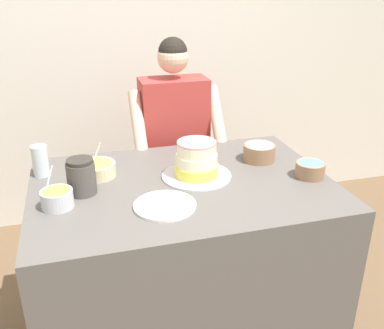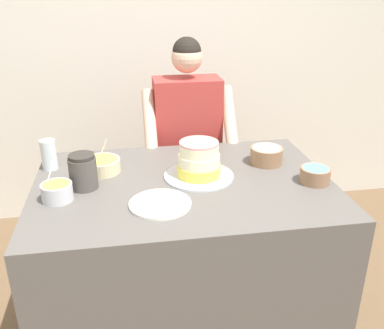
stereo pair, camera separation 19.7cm
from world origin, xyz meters
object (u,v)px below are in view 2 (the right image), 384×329
Objects in this scene: frosting_bowl_blue at (315,174)px; drinking_glass at (49,155)px; person_baker at (188,139)px; cake at (199,162)px; frosting_bowl_white at (266,155)px; stoneware_jar at (83,172)px; ceramic_plate at (160,204)px; frosting_bowl_yellow at (102,165)px; frosting_bowl_olive at (57,191)px.

drinking_glass is (-1.27, 0.37, 0.04)m from frosting_bowl_blue.
person_baker is 0.94m from frosting_bowl_blue.
frosting_bowl_white is (0.38, 0.11, -0.03)m from cake.
stoneware_jar is at bearing -171.33° from frosting_bowl_white.
cake is at bearing 49.99° from ceramic_plate.
cake is 0.34m from ceramic_plate.
ceramic_plate is (-0.60, -0.37, -0.04)m from frosting_bowl_white.
frosting_bowl_yellow is 0.70× the size of ceramic_plate.
stoneware_jar is (-1.08, 0.12, 0.04)m from frosting_bowl_blue.
frosting_bowl_olive is 0.33m from frosting_bowl_yellow.
frosting_bowl_yellow is at bearing 66.26° from stoneware_jar.
frosting_bowl_yellow is 0.85m from frosting_bowl_white.
stoneware_jar is at bearing -113.74° from frosting_bowl_yellow.
person_baker is 0.66m from cake.
frosting_bowl_olive is at bearing -123.59° from frosting_bowl_yellow.
stoneware_jar is at bearing 145.74° from ceramic_plate.
frosting_bowl_white reaches higher than frosting_bowl_blue.
person_baker is at bearing 44.63° from frosting_bowl_yellow.
frosting_bowl_olive is at bearing 179.32° from frosting_bowl_blue.
stoneware_jar is at bearing -131.01° from person_baker.
person_baker is 9.18× the size of frosting_bowl_olive.
person_baker is 0.91m from stoneware_jar.
drinking_glass is at bearing 163.76° from frosting_bowl_blue.
frosting_bowl_white is at bearing -57.95° from person_baker.
stoneware_jar reaches higher than frosting_bowl_white.
frosting_bowl_white is at bearing 13.42° from frosting_bowl_olive.
frosting_bowl_white is at bearing -5.55° from drinking_glass.
frosting_bowl_olive reaches higher than stoneware_jar.
frosting_bowl_white reaches higher than ceramic_plate.
stoneware_jar is (-0.93, -0.14, 0.03)m from frosting_bowl_white.
frosting_bowl_olive reaches higher than frosting_bowl_blue.
frosting_bowl_olive is (-0.66, -0.14, -0.04)m from cake.
frosting_bowl_blue is 1.32m from drinking_glass.
frosting_bowl_white is 0.70m from ceramic_plate.
person_baker is at bearing 74.00° from ceramic_plate.
ceramic_plate is (-0.26, -0.91, 0.05)m from person_baker.
frosting_bowl_olive reaches higher than frosting_bowl_white.
frosting_bowl_yellow is 1.11× the size of frosting_bowl_white.
drinking_glass is at bearing -151.06° from person_baker.
stoneware_jar is (-0.33, 0.23, 0.08)m from ceramic_plate.
stoneware_jar is (0.19, -0.25, 0.00)m from drinking_glass.
frosting_bowl_blue is (0.49, -0.80, 0.08)m from person_baker.
frosting_bowl_yellow is (0.18, 0.28, -0.01)m from frosting_bowl_olive.
frosting_bowl_blue is at bearing -15.67° from cake.
stoneware_jar is (-0.59, -0.68, 0.12)m from person_baker.
stoneware_jar is (0.11, 0.11, 0.04)m from frosting_bowl_olive.
cake is 0.40m from frosting_bowl_white.
cake reaches higher than ceramic_plate.
frosting_bowl_yellow is at bearing -135.37° from person_baker.
frosting_bowl_white is 0.94m from stoneware_jar.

